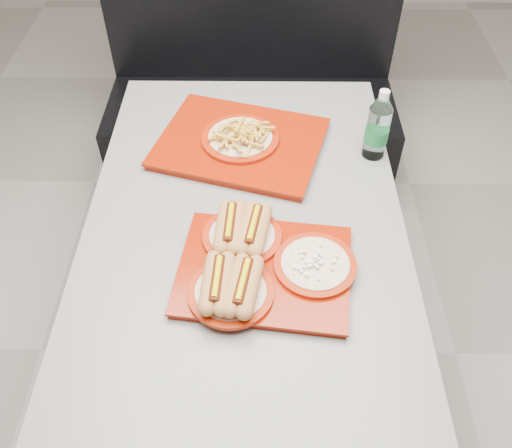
{
  "coord_description": "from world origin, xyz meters",
  "views": [
    {
      "loc": [
        0.04,
        -1.06,
        1.86
      ],
      "look_at": [
        0.03,
        -0.1,
        0.83
      ],
      "focal_mm": 38.0,
      "sensor_mm": 36.0,
      "label": 1
    }
  ],
  "objects_px": {
    "booth_bench": "(252,100)",
    "tray_near": "(257,264)",
    "diner_table": "(246,254)",
    "water_bottle": "(378,128)",
    "tray_far": "(240,140)"
  },
  "relations": [
    {
      "from": "booth_bench",
      "to": "tray_near",
      "type": "bearing_deg",
      "value": -88.36
    },
    {
      "from": "diner_table",
      "to": "booth_bench",
      "type": "relative_size",
      "value": 1.05
    },
    {
      "from": "booth_bench",
      "to": "water_bottle",
      "type": "xyz_separation_m",
      "value": [
        0.4,
        -0.81,
        0.45
      ]
    },
    {
      "from": "diner_table",
      "to": "water_bottle",
      "type": "xyz_separation_m",
      "value": [
        0.4,
        0.28,
        0.27
      ]
    },
    {
      "from": "booth_bench",
      "to": "tray_near",
      "type": "relative_size",
      "value": 2.84
    },
    {
      "from": "tray_near",
      "to": "water_bottle",
      "type": "distance_m",
      "value": 0.61
    },
    {
      "from": "tray_near",
      "to": "tray_far",
      "type": "bearing_deg",
      "value": 96.57
    },
    {
      "from": "diner_table",
      "to": "water_bottle",
      "type": "bearing_deg",
      "value": 35.18
    },
    {
      "from": "booth_bench",
      "to": "diner_table",
      "type": "bearing_deg",
      "value": -90.0
    },
    {
      "from": "tray_far",
      "to": "diner_table",
      "type": "bearing_deg",
      "value": -86.03
    },
    {
      "from": "water_bottle",
      "to": "diner_table",
      "type": "bearing_deg",
      "value": -144.82
    },
    {
      "from": "tray_near",
      "to": "tray_far",
      "type": "height_order",
      "value": "tray_far"
    },
    {
      "from": "tray_far",
      "to": "water_bottle",
      "type": "relative_size",
      "value": 2.56
    },
    {
      "from": "diner_table",
      "to": "tray_near",
      "type": "distance_m",
      "value": 0.28
    },
    {
      "from": "booth_bench",
      "to": "tray_near",
      "type": "xyz_separation_m",
      "value": [
        0.04,
        -1.29,
        0.38
      ]
    }
  ]
}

